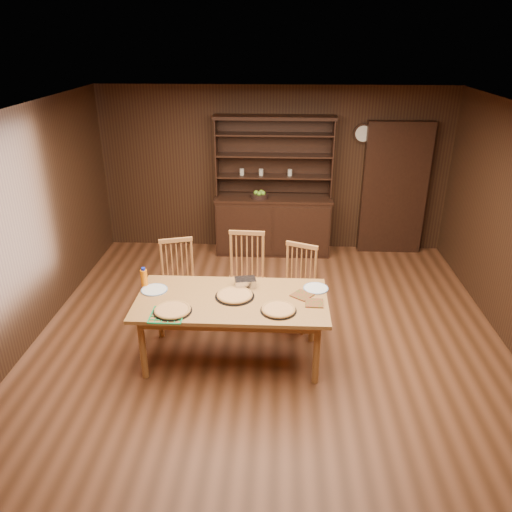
# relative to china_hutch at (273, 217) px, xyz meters

# --- Properties ---
(floor) EXTENTS (6.00, 6.00, 0.00)m
(floor) POSITION_rel_china_hutch_xyz_m (0.00, -2.75, -0.60)
(floor) COLOR brown
(floor) RESTS_ON ground
(room_shell) EXTENTS (6.00, 6.00, 6.00)m
(room_shell) POSITION_rel_china_hutch_xyz_m (0.00, -2.75, 0.98)
(room_shell) COLOR beige
(room_shell) RESTS_ON floor
(china_hutch) EXTENTS (1.84, 0.52, 2.17)m
(china_hutch) POSITION_rel_china_hutch_xyz_m (0.00, 0.00, 0.00)
(china_hutch) COLOR black
(china_hutch) RESTS_ON floor
(doorway) EXTENTS (1.00, 0.18, 2.10)m
(doorway) POSITION_rel_china_hutch_xyz_m (1.90, 0.15, 0.45)
(doorway) COLOR black
(doorway) RESTS_ON floor
(wall_clock) EXTENTS (0.30, 0.05, 0.30)m
(wall_clock) POSITION_rel_china_hutch_xyz_m (1.35, 0.20, 1.30)
(wall_clock) COLOR black
(wall_clock) RESTS_ON room_shell
(dining_table) EXTENTS (2.02, 1.01, 0.75)m
(dining_table) POSITION_rel_china_hutch_xyz_m (-0.39, -2.98, 0.08)
(dining_table) COLOR #A47039
(dining_table) RESTS_ON floor
(chair_left) EXTENTS (0.53, 0.51, 1.05)m
(chair_left) POSITION_rel_china_hutch_xyz_m (-1.12, -2.15, -0.04)
(chair_left) COLOR #BB7640
(chair_left) RESTS_ON floor
(chair_center) EXTENTS (0.48, 0.46, 1.12)m
(chair_center) POSITION_rel_china_hutch_xyz_m (-0.29, -2.06, 0.00)
(chair_center) COLOR #BB7640
(chair_center) RESTS_ON floor
(chair_right) EXTENTS (0.54, 0.53, 1.03)m
(chair_right) POSITION_rel_china_hutch_xyz_m (0.34, -2.20, -0.05)
(chair_right) COLOR #BB7640
(chair_right) RESTS_ON floor
(pizza_left) EXTENTS (0.39, 0.39, 0.04)m
(pizza_left) POSITION_rel_china_hutch_xyz_m (-0.95, -3.27, 0.17)
(pizza_left) COLOR black
(pizza_left) RESTS_ON dining_table
(pizza_right) EXTENTS (0.37, 0.37, 0.04)m
(pizza_right) POSITION_rel_china_hutch_xyz_m (0.11, -3.21, 0.17)
(pizza_right) COLOR black
(pizza_right) RESTS_ON dining_table
(pizza_center) EXTENTS (0.42, 0.42, 0.04)m
(pizza_center) POSITION_rel_china_hutch_xyz_m (-0.36, -2.93, 0.17)
(pizza_center) COLOR black
(pizza_center) RESTS_ON dining_table
(cooling_rack) EXTENTS (0.35, 0.35, 0.01)m
(cooling_rack) POSITION_rel_china_hutch_xyz_m (-0.99, -3.35, 0.16)
(cooling_rack) COLOR #0B9445
(cooling_rack) RESTS_ON dining_table
(plate_left) EXTENTS (0.29, 0.29, 0.02)m
(plate_left) POSITION_rel_china_hutch_xyz_m (-1.24, -2.84, 0.16)
(plate_left) COLOR silver
(plate_left) RESTS_ON dining_table
(plate_right) EXTENTS (0.27, 0.27, 0.02)m
(plate_right) POSITION_rel_china_hutch_xyz_m (0.51, -2.72, 0.16)
(plate_right) COLOR silver
(plate_right) RESTS_ON dining_table
(foil_dish) EXTENTS (0.25, 0.20, 0.09)m
(foil_dish) POSITION_rel_china_hutch_xyz_m (-0.26, -2.69, 0.20)
(foil_dish) COLOR white
(foil_dish) RESTS_ON dining_table
(juice_bottle) EXTENTS (0.07, 0.07, 0.22)m
(juice_bottle) POSITION_rel_china_hutch_xyz_m (-1.37, -2.74, 0.26)
(juice_bottle) COLOR orange
(juice_bottle) RESTS_ON dining_table
(pot_holder_a) EXTENTS (0.19, 0.19, 0.01)m
(pot_holder_a) POSITION_rel_china_hutch_xyz_m (0.48, -3.04, 0.16)
(pot_holder_a) COLOR red
(pot_holder_a) RESTS_ON dining_table
(pot_holder_b) EXTENTS (0.27, 0.27, 0.01)m
(pot_holder_b) POSITION_rel_china_hutch_xyz_m (0.36, -2.88, 0.16)
(pot_holder_b) COLOR red
(pot_holder_b) RESTS_ON dining_table
(fruit_bowl) EXTENTS (0.28, 0.28, 0.12)m
(fruit_bowl) POSITION_rel_china_hutch_xyz_m (-0.22, -0.07, 0.39)
(fruit_bowl) COLOR black
(fruit_bowl) RESTS_ON china_hutch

